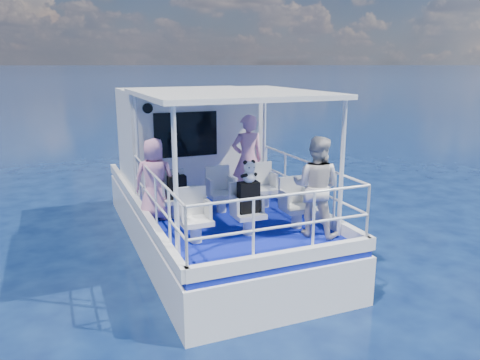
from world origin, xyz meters
The scene contains 20 objects.
ground centered at (0.00, 0.00, 0.00)m, with size 2000.00×2000.00×0.00m, color #071438.
hull centered at (0.00, 1.00, 0.00)m, with size 3.00×7.00×1.60m, color white.
deck centered at (0.00, 1.00, 0.85)m, with size 2.90×6.90×0.10m, color #0A148D.
cabin centered at (0.00, 2.30, 2.00)m, with size 2.85×2.00×2.20m, color white.
canopy centered at (0.00, -0.20, 3.14)m, with size 3.00×3.20×0.08m, color white.
canopy_posts centered at (0.00, -0.25, 2.00)m, with size 2.77×2.97×2.20m.
railings centered at (0.00, -0.58, 1.40)m, with size 2.84×3.59×1.00m, color white, non-canonical shape.
seat_port_fwd centered at (-0.90, 0.20, 1.09)m, with size 0.48×0.46×0.38m, color silver.
seat_center_fwd centered at (0.00, 0.20, 1.09)m, with size 0.48×0.46×0.38m, color silver.
seat_stbd_fwd centered at (0.90, 0.20, 1.09)m, with size 0.48×0.46×0.38m, color silver.
seat_port_aft centered at (-0.90, -1.10, 1.09)m, with size 0.48×0.46×0.38m, color silver.
seat_center_aft centered at (0.00, -1.10, 1.09)m, with size 0.48×0.46×0.38m, color silver.
seat_stbd_aft centered at (0.90, -1.10, 1.09)m, with size 0.48×0.46×0.38m, color silver.
passenger_port_fwd centered at (-1.23, 0.27, 1.64)m, with size 0.55×0.39×1.47m, color pink.
passenger_stbd_fwd centered at (0.71, 0.60, 1.79)m, with size 0.65×0.42×1.78m, color pink.
passenger_stbd_aft centered at (1.00, -1.52, 1.72)m, with size 0.79×0.62×1.64m, color silver.
backpack_port centered at (-0.87, 0.13, 1.49)m, with size 0.32×0.18×0.42m, color black.
backpack_center centered at (0.00, -1.10, 1.53)m, with size 0.34×0.19×0.51m, color black.
compact_camera centered at (-0.87, 0.14, 1.72)m, with size 0.09×0.06×0.06m, color black.
panda centered at (0.00, -1.12, 1.97)m, with size 0.23×0.20×0.36m, color white, non-canonical shape.
Camera 1 is at (-2.88, -7.78, 3.64)m, focal length 35.00 mm.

